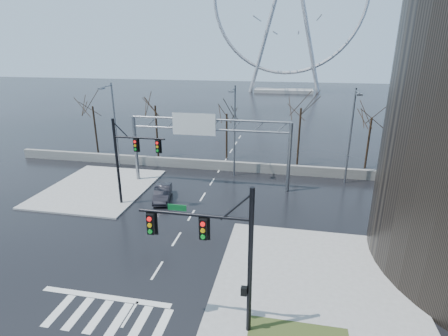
% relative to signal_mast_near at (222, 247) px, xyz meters
% --- Properties ---
extents(ground, '(260.00, 260.00, 0.00)m').
position_rel_signal_mast_near_xyz_m(ground, '(-5.14, 4.04, -4.87)').
color(ground, black).
rests_on(ground, ground).
extents(sidewalk_right_ext, '(12.00, 10.00, 0.15)m').
position_rel_signal_mast_near_xyz_m(sidewalk_right_ext, '(4.86, 6.04, -4.80)').
color(sidewalk_right_ext, gray).
rests_on(sidewalk_right_ext, ground).
extents(sidewalk_far, '(10.00, 12.00, 0.15)m').
position_rel_signal_mast_near_xyz_m(sidewalk_far, '(-16.14, 16.04, -4.80)').
color(sidewalk_far, gray).
rests_on(sidewalk_far, ground).
extents(barrier_wall, '(52.00, 0.50, 1.10)m').
position_rel_signal_mast_near_xyz_m(barrier_wall, '(-5.14, 24.04, -4.32)').
color(barrier_wall, slate).
rests_on(barrier_wall, ground).
extents(signal_mast_near, '(5.52, 0.41, 8.00)m').
position_rel_signal_mast_near_xyz_m(signal_mast_near, '(0.00, 0.00, 0.00)').
color(signal_mast_near, black).
rests_on(signal_mast_near, ground).
extents(signal_mast_far, '(4.72, 0.41, 8.00)m').
position_rel_signal_mast_near_xyz_m(signal_mast_far, '(-11.01, 13.00, -0.04)').
color(signal_mast_far, black).
rests_on(signal_mast_far, ground).
extents(sign_gantry, '(16.36, 0.40, 7.60)m').
position_rel_signal_mast_near_xyz_m(sign_gantry, '(-5.52, 19.00, 0.31)').
color(sign_gantry, slate).
rests_on(sign_gantry, ground).
extents(streetlight_left, '(0.50, 2.55, 10.00)m').
position_rel_signal_mast_near_xyz_m(streetlight_left, '(-17.14, 22.20, 1.01)').
color(streetlight_left, slate).
rests_on(streetlight_left, ground).
extents(streetlight_mid, '(0.50, 2.55, 10.00)m').
position_rel_signal_mast_near_xyz_m(streetlight_mid, '(-3.14, 22.20, 1.01)').
color(streetlight_mid, slate).
rests_on(streetlight_mid, ground).
extents(streetlight_right, '(0.50, 2.55, 10.00)m').
position_rel_signal_mast_near_xyz_m(streetlight_right, '(8.86, 22.20, 1.01)').
color(streetlight_right, slate).
rests_on(streetlight_right, ground).
extents(tree_far_left, '(3.50, 3.50, 7.00)m').
position_rel_signal_mast_near_xyz_m(tree_far_left, '(-23.14, 28.04, 0.70)').
color(tree_far_left, black).
rests_on(tree_far_left, ground).
extents(tree_left, '(3.75, 3.75, 7.50)m').
position_rel_signal_mast_near_xyz_m(tree_left, '(-14.14, 27.54, 1.10)').
color(tree_left, black).
rests_on(tree_left, ground).
extents(tree_center, '(3.25, 3.25, 6.50)m').
position_rel_signal_mast_near_xyz_m(tree_center, '(-5.14, 28.54, 0.30)').
color(tree_center, black).
rests_on(tree_center, ground).
extents(tree_right, '(3.90, 3.90, 7.80)m').
position_rel_signal_mast_near_xyz_m(tree_right, '(3.86, 27.54, 1.34)').
color(tree_right, black).
rests_on(tree_right, ground).
extents(tree_far_right, '(3.40, 3.40, 6.80)m').
position_rel_signal_mast_near_xyz_m(tree_far_right, '(11.86, 28.04, 0.54)').
color(tree_far_right, black).
rests_on(tree_far_right, ground).
extents(ferris_wheel, '(45.00, 6.00, 50.91)m').
position_rel_signal_mast_near_xyz_m(ferris_wheel, '(-0.14, 99.04, 21.26)').
color(ferris_wheel, gray).
rests_on(ferris_wheel, ground).
extents(car, '(2.35, 4.33, 1.35)m').
position_rel_signal_mast_near_xyz_m(car, '(-8.71, 14.67, -4.20)').
color(car, black).
rests_on(car, ground).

